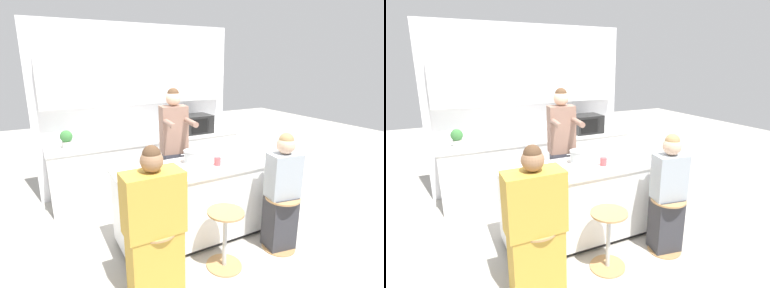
% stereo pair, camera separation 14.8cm
% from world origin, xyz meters
% --- Properties ---
extents(ground_plane, '(16.00, 16.00, 0.00)m').
position_xyz_m(ground_plane, '(0.00, 0.00, 0.00)').
color(ground_plane, '#B2ADA3').
extents(wall_back, '(3.31, 0.22, 2.70)m').
position_xyz_m(wall_back, '(0.00, 1.89, 1.54)').
color(wall_back, white).
rests_on(wall_back, ground_plane).
extents(back_counter, '(3.07, 0.69, 0.93)m').
position_xyz_m(back_counter, '(0.00, 1.56, 0.46)').
color(back_counter, white).
rests_on(back_counter, ground_plane).
extents(kitchen_island, '(1.87, 0.76, 0.93)m').
position_xyz_m(kitchen_island, '(0.00, 0.00, 0.47)').
color(kitchen_island, black).
rests_on(kitchen_island, ground_plane).
extents(bar_stool_leftmost, '(0.38, 0.38, 0.64)m').
position_xyz_m(bar_stool_leftmost, '(-0.75, -0.63, 0.36)').
color(bar_stool_leftmost, tan).
rests_on(bar_stool_leftmost, ground_plane).
extents(bar_stool_center, '(0.38, 0.38, 0.64)m').
position_xyz_m(bar_stool_center, '(0.00, -0.65, 0.36)').
color(bar_stool_center, tan).
rests_on(bar_stool_center, ground_plane).
extents(bar_stool_rightmost, '(0.38, 0.38, 0.64)m').
position_xyz_m(bar_stool_rightmost, '(0.75, -0.68, 0.36)').
color(bar_stool_rightmost, tan).
rests_on(bar_stool_rightmost, ground_plane).
extents(person_cooking, '(0.41, 0.61, 1.79)m').
position_xyz_m(person_cooking, '(0.03, 0.64, 0.91)').
color(person_cooking, '#383842').
rests_on(person_cooking, ground_plane).
extents(person_wrapped_blanket, '(0.53, 0.29, 1.45)m').
position_xyz_m(person_wrapped_blanket, '(-0.77, -0.65, 0.68)').
color(person_wrapped_blanket, gold).
rests_on(person_wrapped_blanket, ground_plane).
extents(person_seated_near, '(0.38, 0.31, 1.38)m').
position_xyz_m(person_seated_near, '(0.76, -0.65, 0.64)').
color(person_seated_near, '#333338').
rests_on(person_seated_near, ground_plane).
extents(cooking_pot, '(0.30, 0.22, 0.16)m').
position_xyz_m(cooking_pot, '(0.03, 0.11, 1.01)').
color(cooking_pot, '#B7BABC').
rests_on(cooking_pot, kitchen_island).
extents(fruit_bowl, '(0.22, 0.22, 0.07)m').
position_xyz_m(fruit_bowl, '(-0.16, -0.15, 0.96)').
color(fruit_bowl, white).
rests_on(fruit_bowl, kitchen_island).
extents(coffee_cup_near, '(0.11, 0.08, 0.08)m').
position_xyz_m(coffee_cup_near, '(-0.39, 0.02, 0.97)').
color(coffee_cup_near, white).
rests_on(coffee_cup_near, kitchen_island).
extents(coffee_cup_far, '(0.11, 0.08, 0.10)m').
position_xyz_m(coffee_cup_far, '(0.25, -0.10, 0.98)').
color(coffee_cup_far, '#DB4C51').
rests_on(coffee_cup_far, kitchen_island).
extents(microwave, '(0.49, 0.41, 0.31)m').
position_xyz_m(microwave, '(0.86, 1.52, 1.08)').
color(microwave, black).
rests_on(microwave, back_counter).
extents(potted_plant, '(0.17, 0.17, 0.25)m').
position_xyz_m(potted_plant, '(-1.22, 1.56, 1.06)').
color(potted_plant, beige).
rests_on(potted_plant, back_counter).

